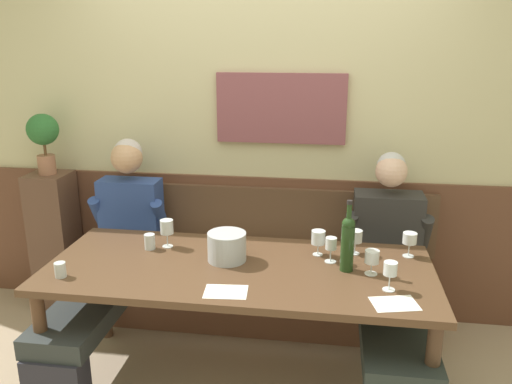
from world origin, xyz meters
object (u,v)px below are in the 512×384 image
wine_glass_right_end (410,239)px  wine_glass_center_rear (318,239)px  wine_glass_mid_right (390,270)px  wine_glass_mid_left (331,245)px  water_tumbler_left (150,242)px  potted_plant (43,135)px  wall_bench (257,285)px  wine_glass_center_front (355,237)px  wine_glass_by_bottle (372,258)px  wine_glass_near_bucket (167,228)px  person_right_seat (391,275)px  ice_bucket (227,247)px  dining_table (239,279)px  water_tumbler_center (60,270)px  wine_bottle_green_tall (348,241)px  person_left_seat (111,255)px

wine_glass_right_end → wine_glass_center_rear: bearing=-174.0°
wine_glass_mid_right → wine_glass_mid_left: bearing=134.3°
wine_glass_mid_right → water_tumbler_left: bearing=166.3°
wine_glass_mid_left → potted_plant: 2.12m
wall_bench → wine_glass_center_front: size_ratio=16.85×
water_tumbler_left → potted_plant: size_ratio=0.21×
wine_glass_center_rear → wine_glass_right_end: 0.51m
potted_plant → wine_glass_by_bottle: bearing=-18.4°
wine_glass_center_rear → wine_glass_mid_right: (0.36, -0.38, 0.01)m
wine_glass_mid_right → wine_glass_by_bottle: bearing=113.8°
wall_bench → wine_glass_center_front: (0.63, -0.44, 0.57)m
wine_glass_mid_left → wine_glass_near_bucket: size_ratio=0.86×
person_right_seat → wine_glass_center_front: (-0.22, -0.05, 0.25)m
wine_glass_center_rear → wine_glass_center_front: bearing=12.9°
person_right_seat → ice_bucket: bearing=-165.0°
ice_bucket → dining_table: bearing=-40.8°
dining_table → wine_glass_by_bottle: bearing=0.4°
dining_table → water_tumbler_center: water_tumbler_center is taller
wine_glass_right_end → potted_plant: bearing=169.1°
wine_glass_center_front → wine_bottle_green_tall: bearing=-102.5°
wine_glass_mid_left → wine_glass_by_bottle: bearing=-30.3°
person_right_seat → wine_glass_right_end: person_right_seat is taller
wall_bench → water_tumbler_left: (-0.56, -0.54, 0.51)m
wine_glass_center_rear → wine_glass_center_front: (0.21, 0.05, 0.00)m
person_right_seat → potted_plant: 2.48m
person_right_seat → wine_bottle_green_tall: 0.50m
wine_glass_by_bottle → person_left_seat: bearing=169.0°
wine_glass_right_end → wine_glass_near_bucket: 1.39m
wine_glass_near_bucket → potted_plant: potted_plant is taller
wine_glass_right_end → wine_glass_mid_right: 0.46m
wine_glass_center_rear → wine_glass_mid_right: size_ratio=0.98×
dining_table → water_tumbler_left: bearing=164.1°
wine_glass_center_front → wine_glass_near_bucket: 1.09m
wine_glass_center_rear → wine_glass_mid_left: 0.11m
person_right_seat → wine_glass_mid_left: bearing=-152.0°
wine_glass_center_front → water_tumbler_center: (-1.51, -0.53, -0.06)m
water_tumbler_center → potted_plant: (-0.61, 1.00, 0.50)m
wine_glass_right_end → wall_bench: bearing=154.9°
wine_glass_mid_left → wine_glass_mid_right: wine_glass_mid_right is taller
wine_glass_right_end → water_tumbler_left: size_ratio=1.56×
wall_bench → wine_glass_mid_left: bearing=-49.5°
wine_glass_center_rear → water_tumbler_center: size_ratio=1.85×
wine_glass_center_rear → wine_glass_mid_left: bearing=-50.4°
wine_bottle_green_tall → ice_bucket: bearing=176.9°
wine_glass_near_bucket → water_tumbler_left: bearing=-152.4°
wall_bench → person_left_seat: (-0.88, -0.39, 0.34)m
water_tumbler_left → water_tumbler_center: bearing=-128.0°
person_left_seat → wall_bench: bearing=24.0°
ice_bucket → wine_glass_near_bucket: size_ratio=1.29×
wine_bottle_green_tall → dining_table: bearing=-176.7°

